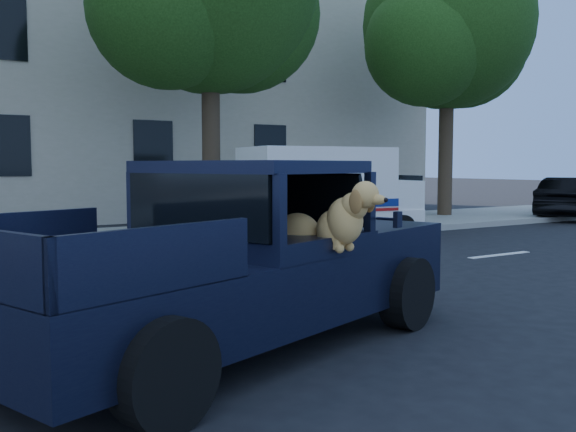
% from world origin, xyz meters
% --- Properties ---
extents(ground, '(120.00, 120.00, 0.00)m').
position_xyz_m(ground, '(0.00, 0.00, 0.00)').
color(ground, black).
rests_on(ground, ground).
extents(lane_stripes, '(21.60, 0.14, 0.01)m').
position_xyz_m(lane_stripes, '(2.00, 3.40, 0.01)').
color(lane_stripes, silver).
rests_on(lane_stripes, ground).
extents(street_tree_right, '(6.00, 5.20, 8.60)m').
position_xyz_m(street_tree_right, '(13.03, 9.62, 5.71)').
color(street_tree_right, '#332619').
rests_on(street_tree_right, ground).
extents(building_main, '(26.00, 6.00, 9.00)m').
position_xyz_m(building_main, '(3.00, 16.50, 4.50)').
color(building_main, beige).
rests_on(building_main, ground).
extents(pickup_truck, '(5.21, 3.38, 1.74)m').
position_xyz_m(pickup_truck, '(0.84, 0.61, 0.59)').
color(pickup_truck, black).
rests_on(pickup_truck, ground).
extents(mail_truck, '(3.97, 2.32, 2.08)m').
position_xyz_m(mail_truck, '(6.39, 6.74, 0.91)').
color(mail_truck, silver).
rests_on(mail_truck, ground).
extents(parked_sedan, '(2.72, 4.20, 1.31)m').
position_xyz_m(parked_sedan, '(16.56, 7.58, 0.65)').
color(parked_sedan, black).
rests_on(parked_sedan, ground).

